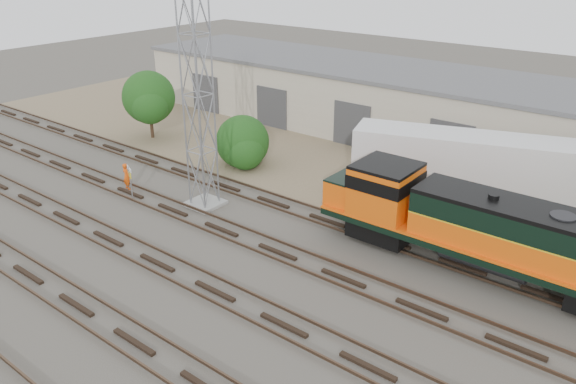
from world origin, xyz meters
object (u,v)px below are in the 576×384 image
Objects in this scene: locomotive at (482,229)px; signal_tower at (198,99)px; semi_trailer at (485,164)px; worker at (127,176)px.

signal_tower reaches higher than locomotive.
signal_tower is at bearing -170.29° from locomotive.
signal_tower is 16.86m from semi_trailer.
locomotive is 1.16× the size of semi_trailer.
worker is at bearing -167.89° from semi_trailer.
signal_tower is 7.68× the size of worker.
worker is (-21.43, -4.08, -1.46)m from locomotive.
worker is (-5.68, -1.38, -5.68)m from signal_tower.
locomotive is 16.53m from signal_tower.
signal_tower is 0.92× the size of semi_trailer.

